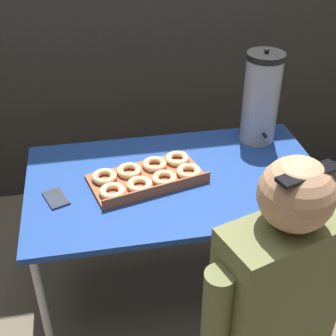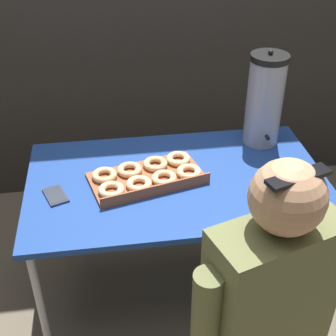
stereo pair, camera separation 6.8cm
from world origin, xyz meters
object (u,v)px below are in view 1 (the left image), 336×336
at_px(cell_phone, 56,198).
at_px(person_seated, 272,320).
at_px(donut_box, 147,176).
at_px(coffee_urn, 261,98).

height_order(cell_phone, person_seated, person_seated).
distance_m(donut_box, cell_phone, 0.40).
distance_m(donut_box, coffee_urn, 0.67).
bearing_deg(cell_phone, donut_box, -11.47).
bearing_deg(cell_phone, coffee_urn, -2.77).
xyz_separation_m(cell_phone, person_seated, (0.71, -0.65, -0.12)).
distance_m(cell_phone, person_seated, 0.97).
xyz_separation_m(donut_box, coffee_urn, (0.59, 0.26, 0.20)).
xyz_separation_m(donut_box, person_seated, (0.32, -0.72, -0.14)).
relative_size(coffee_urn, cell_phone, 3.13).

